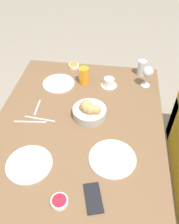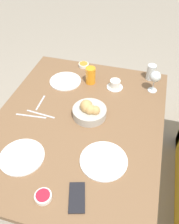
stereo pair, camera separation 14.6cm
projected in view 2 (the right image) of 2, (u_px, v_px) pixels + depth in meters
ground_plane at (81, 184)px, 1.97m from camera, size 10.00×10.00×0.00m
dining_table at (78, 131)px, 1.52m from camera, size 1.29×1.02×0.75m
bread_basket at (89, 111)px, 1.45m from camera, size 0.21×0.21×0.12m
plate_near_left at (65, 81)px, 1.74m from camera, size 0.23×0.23×0.01m
plate_near_right at (22, 157)px, 1.25m from camera, size 0.24×0.24×0.01m
plate_far_center at (104, 161)px, 1.23m from camera, size 0.25×0.25×0.01m
juice_glass at (91, 75)px, 1.69m from camera, size 0.07×0.07×0.12m
water_tumbler at (151, 72)px, 1.73m from camera, size 0.06×0.06×0.11m
wine_glass at (155, 77)px, 1.59m from camera, size 0.08×0.08×0.16m
coffee_cup at (115, 84)px, 1.67m from camera, size 0.11×0.11×0.06m
jam_bowl_berry at (43, 196)px, 1.08m from camera, size 0.08×0.08×0.03m
jam_bowl_honey at (84, 65)px, 1.88m from camera, size 0.08×0.08×0.03m
fork_silver at (41, 114)px, 1.49m from camera, size 0.03×0.20×0.00m
knife_silver at (31, 116)px, 1.48m from camera, size 0.03×0.20×0.00m
spoon_coffee at (40, 103)px, 1.57m from camera, size 0.15×0.02×0.00m
cell_phone at (77, 197)px, 1.09m from camera, size 0.16×0.11×0.01m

